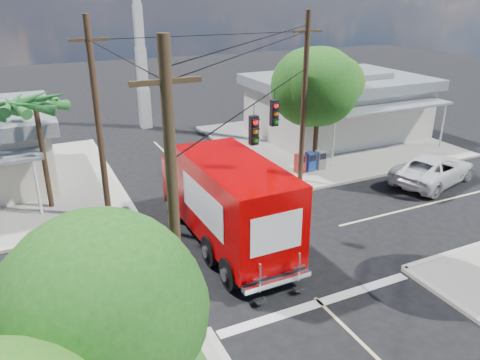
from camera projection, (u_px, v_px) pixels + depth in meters
ground at (261, 245)px, 19.44m from camera, size 120.00×120.00×0.00m
sidewalk_ne at (325, 141)px, 32.87m from camera, size 14.12×14.12×0.14m
road_markings at (278, 262)px, 18.20m from camera, size 32.00×32.00×0.01m
building_ne at (337, 104)px, 33.58m from camera, size 11.80×10.20×4.50m
radio_tower at (141, 53)px, 34.27m from camera, size 0.80×0.80×17.00m
tree_sw_front at (122, 307)px, 8.71m from camera, size 3.88×3.78×6.03m
tree_ne_front at (319, 88)px, 26.19m from camera, size 4.21×4.14×6.66m
tree_ne_back at (333, 88)px, 29.29m from camera, size 3.77×3.66×5.82m
palm_nw_front at (35, 106)px, 20.84m from camera, size 3.01×3.08×5.59m
utility_poles at (208, 132)px, 18.40m from camera, size 12.00×10.68×9.00m
vending_boxes at (310, 162)px, 26.97m from camera, size 1.90×0.50×1.10m
delivery_truck at (226, 201)px, 18.90m from camera, size 2.94×8.86×3.81m
parked_car at (434, 169)px, 25.54m from camera, size 6.15×4.05×1.57m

